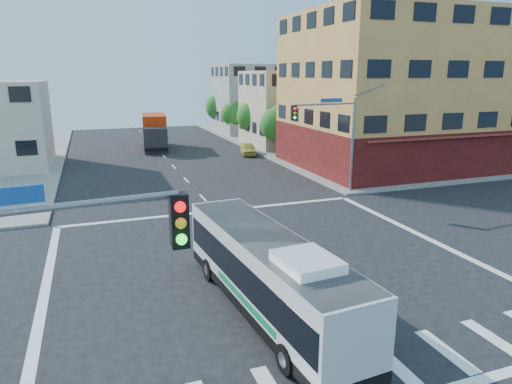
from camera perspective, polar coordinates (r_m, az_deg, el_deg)
name	(u,v)px	position (r m, az deg, el deg)	size (l,w,h in m)	color
ground	(269,268)	(21.25, 1.61, -9.45)	(120.00, 120.00, 0.00)	black
sidewalk_ne	(409,137)	(68.29, 18.60, 6.58)	(50.00, 50.00, 0.15)	gray
corner_building_ne	(395,104)	(45.59, 17.02, 10.46)	(18.10, 15.44, 14.00)	gold
building_east_near	(297,108)	(57.50, 5.11, 10.36)	(12.06, 10.06, 9.00)	#C8B398
building_east_far	(258,99)	(70.39, 0.24, 11.58)	(12.06, 10.06, 10.00)	#9B9C97
signal_mast_ne	(334,127)	(33.14, 9.69, 8.00)	(7.91, 1.13, 8.07)	slate
street_tree_a	(277,122)	(50.02, 2.68, 8.73)	(3.60, 3.60, 5.53)	#342213
street_tree_b	(253,115)	(57.45, -0.41, 9.66)	(3.80, 3.80, 5.79)	#342213
street_tree_c	(234,112)	(65.04, -2.79, 9.96)	(3.40, 3.40, 5.29)	#342213
street_tree_d	(219,105)	(72.68, -4.68, 10.74)	(4.00, 4.00, 6.03)	#342213
transit_bus	(268,273)	(16.95, 1.48, -10.04)	(3.26, 11.12, 3.24)	black
box_truck	(155,133)	(55.59, -12.54, 7.26)	(3.46, 9.03, 3.97)	#222327
parked_car	(248,149)	(50.32, -1.00, 5.42)	(1.57, 3.90, 1.33)	gold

